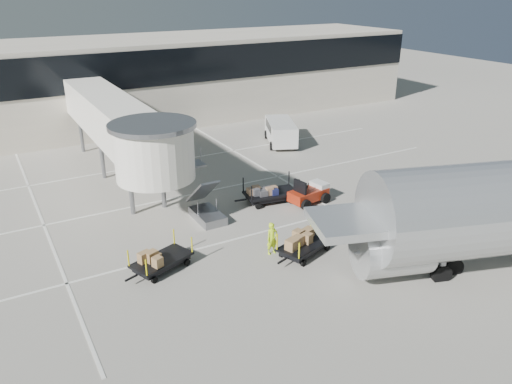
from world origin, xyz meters
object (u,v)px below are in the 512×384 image
box_cart_far (160,260)px  ground_worker (272,238)px  baggage_tug (309,194)px  minivan (281,130)px  suitcase_cart (270,193)px  box_cart_near (305,245)px

box_cart_far → ground_worker: (5.57, -1.35, 0.35)m
baggage_tug → minivan: bearing=57.3°
suitcase_cart → minivan: minivan is taller
ground_worker → baggage_tug: bearing=35.1°
baggage_tug → box_cart_far: 11.41m
box_cart_far → baggage_tug: bearing=-5.0°
baggage_tug → suitcase_cart: bearing=138.7°
box_cart_near → box_cart_far: box_cart_near is taller
suitcase_cart → box_cart_far: suitcase_cart is taller
baggage_tug → box_cart_near: baggage_tug is taller
box_cart_far → minivan: 22.02m
suitcase_cart → box_cart_far: bearing=-145.5°
box_cart_far → ground_worker: ground_worker is taller
suitcase_cart → ground_worker: (-3.33, -5.72, 0.29)m
box_cart_near → box_cart_far: size_ratio=1.03×
baggage_tug → suitcase_cart: baggage_tug is taller
box_cart_far → minivan: bearing=22.0°
box_cart_near → ground_worker: size_ratio=2.18×
baggage_tug → minivan: minivan is taller
suitcase_cart → ground_worker: 6.62m
baggage_tug → suitcase_cart: (-2.10, 1.35, -0.04)m
ground_worker → suitcase_cart: bearing=56.1°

